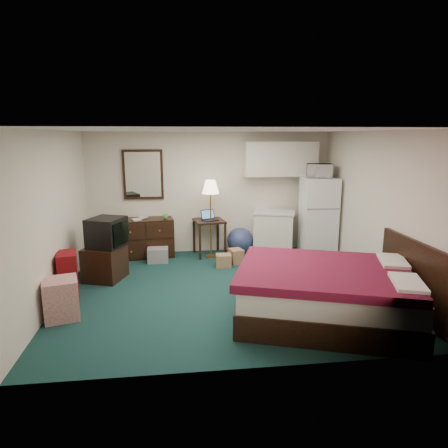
{
  "coord_description": "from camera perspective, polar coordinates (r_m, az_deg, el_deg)",
  "views": [
    {
      "loc": [
        -0.72,
        -6.0,
        2.42
      ],
      "look_at": [
        0.07,
        0.35,
        1.0
      ],
      "focal_mm": 32.0,
      "sensor_mm": 36.0,
      "label": 1
    }
  ],
  "objects": [
    {
      "name": "floor",
      "position": [
        6.51,
        -0.2,
        -9.31
      ],
      "size": [
        5.0,
        4.5,
        0.01
      ],
      "primitive_type": "cube",
      "color": "black",
      "rests_on": "ground"
    },
    {
      "name": "ceiling",
      "position": [
        6.04,
        -0.22,
        13.28
      ],
      "size": [
        5.0,
        4.5,
        0.01
      ],
      "primitive_type": "cube",
      "color": "beige",
      "rests_on": "walls"
    },
    {
      "name": "walls",
      "position": [
        6.15,
        -0.21,
        1.56
      ],
      "size": [
        5.01,
        4.51,
        2.5
      ],
      "color": "beige",
      "rests_on": "floor"
    },
    {
      "name": "mirror",
      "position": [
        8.28,
        -11.48,
        6.94
      ],
      "size": [
        0.8,
        0.06,
        1.0
      ],
      "primitive_type": null,
      "color": "white",
      "rests_on": "walls"
    },
    {
      "name": "upper_cabinets",
      "position": [
        8.37,
        8.08,
        9.19
      ],
      "size": [
        1.5,
        0.35,
        0.7
      ],
      "primitive_type": null,
      "color": "silver",
      "rests_on": "walls"
    },
    {
      "name": "headboard",
      "position": [
        6.04,
        25.35,
        -6.77
      ],
      "size": [
        0.06,
        1.56,
        1.0
      ],
      "primitive_type": null,
      "color": "black",
      "rests_on": "walls"
    },
    {
      "name": "dresser",
      "position": [
        8.26,
        -11.29,
        -1.94
      ],
      "size": [
        1.21,
        0.67,
        0.78
      ],
      "primitive_type": null,
      "rotation": [
        0.0,
        0.0,
        0.14
      ],
      "color": "black",
      "rests_on": "floor"
    },
    {
      "name": "floor_lamp",
      "position": [
        8.0,
        -1.9,
        0.71
      ],
      "size": [
        0.38,
        0.38,
        1.57
      ],
      "primitive_type": null,
      "rotation": [
        0.0,
        0.0,
        -0.13
      ],
      "color": "#C88534",
      "rests_on": "floor"
    },
    {
      "name": "desk",
      "position": [
        8.21,
        -2.12,
        -1.93
      ],
      "size": [
        0.68,
        0.68,
        0.74
      ],
      "primitive_type": null,
      "rotation": [
        0.0,
        0.0,
        0.18
      ],
      "color": "black",
      "rests_on": "floor"
    },
    {
      "name": "exercise_ball",
      "position": [
        8.34,
        2.31,
        -2.38
      ],
      "size": [
        0.61,
        0.61,
        0.55
      ],
      "primitive_type": "sphere",
      "rotation": [
        0.0,
        0.0,
        0.11
      ],
      "color": "navy",
      "rests_on": "floor"
    },
    {
      "name": "kitchen_counter",
      "position": [
        8.4,
        7.14,
        -1.27
      ],
      "size": [
        0.93,
        0.82,
        0.86
      ],
      "primitive_type": null,
      "rotation": [
        0.0,
        0.0,
        -0.33
      ],
      "color": "silver",
      "rests_on": "floor"
    },
    {
      "name": "fridge",
      "position": [
        8.26,
        13.28,
        0.91
      ],
      "size": [
        0.71,
        0.71,
        1.61
      ],
      "primitive_type": null,
      "rotation": [
        0.0,
        0.0,
        -0.08
      ],
      "color": "white",
      "rests_on": "floor"
    },
    {
      "name": "bed",
      "position": [
        5.57,
        14.39,
        -9.66
      ],
      "size": [
        2.65,
        2.35,
        0.71
      ],
      "primitive_type": null,
      "rotation": [
        0.0,
        0.0,
        -0.32
      ],
      "color": "#420514",
      "rests_on": "floor"
    },
    {
      "name": "tv_stand",
      "position": [
        7.16,
        -16.64,
        -5.35
      ],
      "size": [
        0.75,
        0.78,
        0.58
      ],
      "primitive_type": null,
      "rotation": [
        0.0,
        0.0,
        -0.33
      ],
      "color": "black",
      "rests_on": "floor"
    },
    {
      "name": "suitcase",
      "position": [
        6.49,
        -21.41,
        -6.88
      ],
      "size": [
        0.37,
        0.49,
        0.72
      ],
      "primitive_type": null,
      "rotation": [
        0.0,
        0.0,
        0.23
      ],
      "color": "#5E1014",
      "rests_on": "floor"
    },
    {
      "name": "retail_box",
      "position": [
        5.88,
        -22.25,
        -9.87
      ],
      "size": [
        0.54,
        0.54,
        0.55
      ],
      "primitive_type": null,
      "rotation": [
        0.0,
        0.0,
        0.27
      ],
      "color": "beige",
      "rests_on": "floor"
    },
    {
      "name": "file_bin",
      "position": [
        7.92,
        -9.42,
        -4.39
      ],
      "size": [
        0.4,
        0.3,
        0.28
      ],
      "primitive_type": null,
      "rotation": [
        0.0,
        0.0,
        0.01
      ],
      "color": "gray",
      "rests_on": "floor"
    },
    {
      "name": "cardboard_box_a",
      "position": [
        7.54,
        -0.07,
        -5.25
      ],
      "size": [
        0.3,
        0.25,
        0.24
      ],
      "primitive_type": null,
      "rotation": [
        0.0,
        0.0,
        -0.06
      ],
      "color": "#8B6C4E",
      "rests_on": "floor"
    },
    {
      "name": "cardboard_box_b",
      "position": [
        7.75,
        1.72,
        -4.6
      ],
      "size": [
        0.3,
        0.33,
        0.28
      ],
      "primitive_type": null,
      "rotation": [
        0.0,
        0.0,
        0.28
      ],
      "color": "#8B6C4E",
      "rests_on": "floor"
    },
    {
      "name": "laptop",
      "position": [
        8.05,
        -1.98,
        1.21
      ],
      "size": [
        0.37,
        0.34,
        0.2
      ],
      "primitive_type": null,
      "rotation": [
        0.0,
        0.0,
        0.43
      ],
      "color": "black",
      "rests_on": "desk"
    },
    {
      "name": "crt_tv",
      "position": [
        7.02,
        -16.42,
        -1.14
      ],
      "size": [
        0.72,
        0.74,
        0.49
      ],
      "primitive_type": null,
      "rotation": [
        0.0,
        0.0,
        -0.4
      ],
      "color": "black",
      "rests_on": "tv_stand"
    },
    {
      "name": "microwave",
      "position": [
        8.14,
        13.48,
        7.63
      ],
      "size": [
        0.53,
        0.37,
        0.33
      ],
      "primitive_type": "imported",
      "rotation": [
        0.0,
        0.0,
        -0.23
      ],
      "color": "white",
      "rests_on": "fridge"
    },
    {
      "name": "book_a",
      "position": [
        8.07,
        -12.98,
        1.33
      ],
      "size": [
        0.17,
        0.07,
        0.23
      ],
      "primitive_type": "imported",
      "rotation": [
        0.0,
        0.0,
        0.29
      ],
      "color": "#8B6C4E",
      "rests_on": "dresser"
    },
    {
      "name": "book_b",
      "position": [
        8.24,
        -12.02,
        1.54
      ],
      "size": [
        0.15,
        0.09,
        0.21
      ],
      "primitive_type": "imported",
      "rotation": [
        0.0,
        0.0,
        0.45
      ],
      "color": "#8B6C4E",
      "rests_on": "dresser"
    },
    {
      "name": "mug",
      "position": [
        8.06,
        -8.38,
        1.1
      ],
      "size": [
        0.14,
        0.12,
        0.12
      ],
      "primitive_type": "imported",
      "rotation": [
        0.0,
        0.0,
        0.25
      ],
      "color": "#499339",
      "rests_on": "dresser"
    }
  ]
}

